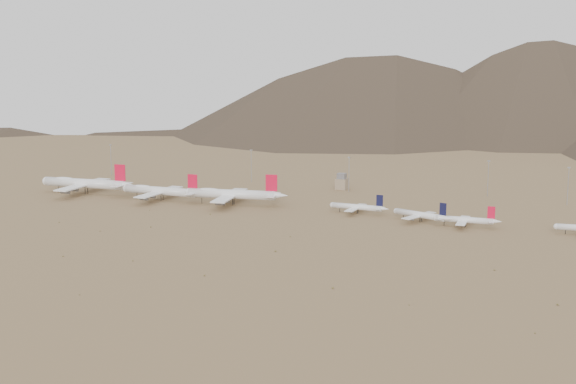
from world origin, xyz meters
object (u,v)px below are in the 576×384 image
at_px(narrowbody_a, 358,207).
at_px(control_tower, 342,182).
at_px(widebody_centre, 161,191).
at_px(widebody_east, 232,194).
at_px(narrowbody_b, 421,215).
at_px(widebody_west, 85,183).

distance_m(narrowbody_a, control_tower, 92.79).
xyz_separation_m(widebody_centre, narrowbody_a, (139.52, 7.64, -2.54)).
xyz_separation_m(widebody_centre, widebody_east, (52.52, 4.02, 0.61)).
distance_m(widebody_east, narrowbody_b, 130.19).
bearing_deg(widebody_east, control_tower, 51.88).
bearing_deg(control_tower, widebody_centre, -137.52).
height_order(widebody_west, widebody_east, widebody_west).
xyz_separation_m(widebody_west, widebody_centre, (64.20, -1.55, -1.08)).
height_order(widebody_east, narrowbody_a, widebody_east).
distance_m(widebody_centre, control_tower, 135.66).
height_order(widebody_west, narrowbody_b, widebody_west).
distance_m(widebody_west, widebody_centre, 64.23).
bearing_deg(narrowbody_b, narrowbody_a, -173.35).
bearing_deg(control_tower, narrowbody_a, -64.82).
height_order(widebody_west, widebody_centre, widebody_west).
relative_size(widebody_west, widebody_centre, 1.16).
relative_size(narrowbody_b, control_tower, 3.27).
distance_m(widebody_centre, narrowbody_a, 139.75).
bearing_deg(narrowbody_a, widebody_east, -175.74).
distance_m(widebody_west, widebody_east, 116.75).
relative_size(widebody_centre, control_tower, 5.49).
distance_m(widebody_east, narrowbody_a, 87.13).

